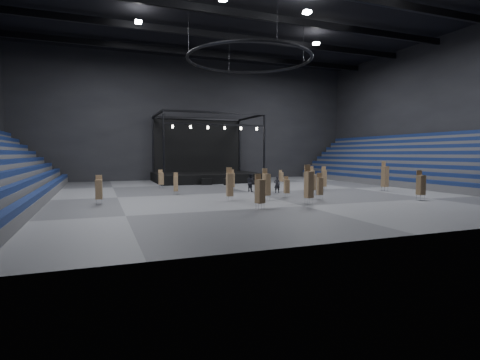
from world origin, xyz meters
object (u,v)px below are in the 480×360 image
object	(u,v)px
chair_stack_0	(385,176)
chair_stack_9	(320,186)
stage	(205,171)
chair_stack_14	(421,184)
flight_case_right	(254,181)
chair_stack_1	(99,189)
chair_stack_2	(230,184)
crew_member	(251,182)
flight_case_mid	(229,182)
chair_stack_13	(309,184)
chair_stack_3	(266,184)
chair_stack_15	(287,186)
chair_stack_5	(313,182)
chair_stack_7	(312,178)
chair_stack_12	(324,178)
chair_stack_8	(232,180)
flight_case_left	(207,182)
chair_stack_11	(281,177)
chair_stack_4	(176,183)
chair_stack_6	(260,191)
man_center	(277,185)

from	to	relation	value
chair_stack_0	chair_stack_9	distance (m)	10.57
chair_stack_9	stage	bearing A→B (deg)	105.40
stage	chair_stack_14	world-z (taller)	stage
flight_case_right	chair_stack_1	distance (m)	22.32
chair_stack_2	crew_member	size ratio (longest dim) A/B	1.48
flight_case_mid	chair_stack_13	world-z (taller)	chair_stack_13
chair_stack_3	chair_stack_14	distance (m)	12.75
chair_stack_15	stage	bearing A→B (deg)	100.97
flight_case_right	chair_stack_14	world-z (taller)	chair_stack_14
chair_stack_2	crew_member	world-z (taller)	chair_stack_2
chair_stack_5	chair_stack_7	world-z (taller)	chair_stack_7
flight_case_mid	chair_stack_13	distance (m)	18.43
chair_stack_12	chair_stack_8	bearing A→B (deg)	179.35
chair_stack_13	chair_stack_14	bearing A→B (deg)	-14.74
flight_case_left	stage	bearing A→B (deg)	75.88
chair_stack_8	chair_stack_2	bearing A→B (deg)	-103.56
flight_case_right	chair_stack_11	size ratio (longest dim) A/B	0.73
chair_stack_2	chair_stack_5	xyz separation A→B (m)	(9.35, 2.52, -0.26)
chair_stack_14	chair_stack_13	bearing A→B (deg)	175.36
chair_stack_4	stage	bearing A→B (deg)	76.82
chair_stack_6	chair_stack_13	world-z (taller)	chair_stack_13
chair_stack_7	chair_stack_13	bearing A→B (deg)	-110.36
flight_case_right	chair_stack_13	size ratio (longest dim) A/B	0.44
flight_case_left	chair_stack_1	distance (m)	18.97
chair_stack_0	chair_stack_5	world-z (taller)	chair_stack_0
chair_stack_4	chair_stack_3	bearing A→B (deg)	-36.98
chair_stack_3	chair_stack_13	bearing A→B (deg)	-68.59
chair_stack_13	chair_stack_15	world-z (taller)	chair_stack_13
flight_case_left	crew_member	world-z (taller)	crew_member
chair_stack_4	chair_stack_11	distance (m)	16.51
flight_case_right	chair_stack_2	xyz separation A→B (m)	(-8.28, -14.57, 0.95)
chair_stack_9	man_center	world-z (taller)	chair_stack_9
chair_stack_1	crew_member	size ratio (longest dim) A/B	1.20
chair_stack_11	chair_stack_6	bearing A→B (deg)	-124.69
flight_case_right	chair_stack_9	distance (m)	16.01
stage	chair_stack_1	distance (m)	24.82
flight_case_mid	chair_stack_7	distance (m)	11.14
chair_stack_0	chair_stack_15	size ratio (longest dim) A/B	1.69
chair_stack_6	chair_stack_4	bearing A→B (deg)	90.72
chair_stack_12	chair_stack_15	xyz separation A→B (m)	(-6.64, -4.20, -0.30)
chair_stack_7	chair_stack_8	bearing A→B (deg)	173.57
stage	chair_stack_0	xyz separation A→B (m)	(13.45, -20.10, 0.11)
chair_stack_2	chair_stack_13	bearing A→B (deg)	-31.49
flight_case_left	chair_stack_11	xyz separation A→B (m)	(9.04, -2.36, 0.55)
stage	flight_case_right	world-z (taller)	stage
crew_member	flight_case_left	bearing A→B (deg)	-7.84
flight_case_mid	chair_stack_2	bearing A→B (deg)	-108.82
chair_stack_15	chair_stack_0	bearing A→B (deg)	12.21
chair_stack_6	chair_stack_9	xyz separation A→B (m)	(7.14, 3.64, -0.15)
chair_stack_7	crew_member	distance (m)	6.58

